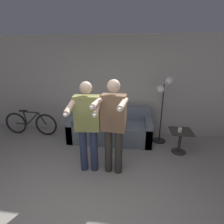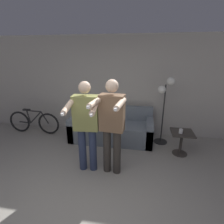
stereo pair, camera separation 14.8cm
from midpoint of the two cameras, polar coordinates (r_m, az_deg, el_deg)
name	(u,v)px [view 2 (the right image)]	position (r m, az deg, el deg)	size (l,w,h in m)	color
ground_plane	(79,213)	(2.87, -9.09, -29.70)	(16.00, 16.00, 0.00)	gray
wall_back	(112,86)	(4.74, 1.03, 8.39)	(10.00, 0.05, 2.60)	#B7B2A8
couch	(111,129)	(4.51, 0.75, -5.59)	(2.06, 0.81, 0.84)	slate
person_left	(86,122)	(3.11, -7.13, -3.28)	(0.55, 0.70, 1.70)	#2D3856
person_right	(112,122)	(3.01, 1.31, -3.42)	(0.54, 0.71, 1.75)	#38332D
cat	(107,102)	(4.61, -0.82, 3.33)	(0.54, 0.14, 0.19)	tan
floor_lamp	(165,97)	(4.29, 17.92, 4.82)	(0.36, 0.33, 1.64)	black
side_table	(182,138)	(4.16, 22.72, -7.94)	(0.46, 0.46, 0.53)	#38332D
cup	(181,131)	(4.01, 22.57, -5.82)	(0.08, 0.08, 0.10)	white
bicycle	(34,122)	(5.31, -23.42, -3.05)	(1.49, 0.07, 0.69)	black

